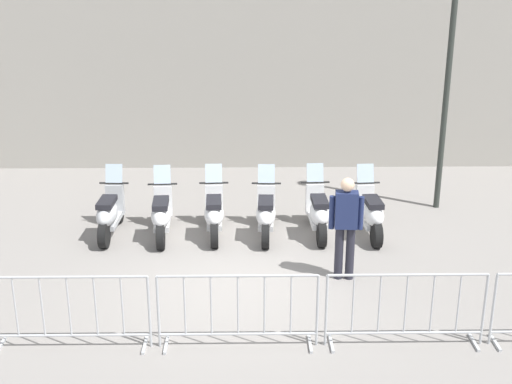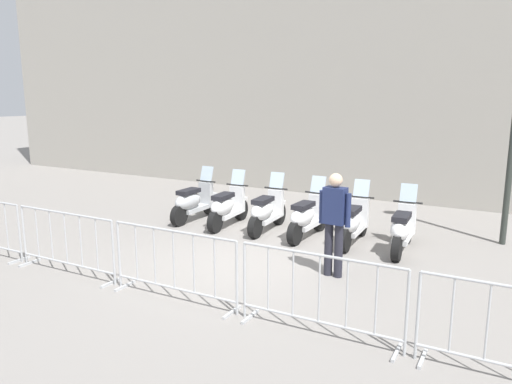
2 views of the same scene
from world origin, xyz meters
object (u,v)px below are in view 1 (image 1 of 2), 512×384
motorcycle_4 (318,212)px  motorcycle_5 (370,213)px  motorcycle_1 (162,215)px  barrier_segment_3 (405,310)px  officer_near_row_end (346,223)px  motorcycle_3 (266,214)px  street_lamp (449,62)px  motorcycle_0 (110,213)px  motorcycle_2 (214,213)px  barrier_segment_1 (69,313)px  barrier_segment_2 (238,311)px

motorcycle_4 → motorcycle_5: (0.97, 0.13, 0.00)m
motorcycle_1 → barrier_segment_3: 5.31m
motorcycle_5 → officer_near_row_end: bearing=-101.6°
motorcycle_1 → motorcycle_3: size_ratio=0.99×
motorcycle_5 → street_lamp: street_lamp is taller
motorcycle_1 → motorcycle_3: same height
motorcycle_0 → motorcycle_5: 4.87m
motorcycle_0 → motorcycle_2: (1.92, 0.35, 0.00)m
motorcycle_4 → barrier_segment_1: size_ratio=0.80×
motorcycle_3 → motorcycle_4: (0.95, 0.23, 0.00)m
motorcycle_2 → motorcycle_1: bearing=-166.0°
motorcycle_3 → street_lamp: street_lamp is taller
motorcycle_0 → barrier_segment_3: motorcycle_0 is taller
officer_near_row_end → motorcycle_5: bearing=78.4°
motorcycle_4 → street_lamp: bearing=39.8°
barrier_segment_2 → barrier_segment_1: bearing=-169.3°
motorcycle_0 → barrier_segment_2: 4.57m
barrier_segment_1 → officer_near_row_end: (3.51, 2.73, 0.45)m
motorcycle_2 → motorcycle_5: bearing=9.9°
motorcycle_2 → motorcycle_3: same height
barrier_segment_2 → barrier_segment_3: same height
motorcycle_1 → officer_near_row_end: officer_near_row_end is taller
barrier_segment_1 → officer_near_row_end: size_ratio=1.23×
motorcycle_4 → street_lamp: 3.98m
motorcycle_5 → motorcycle_1: bearing=-169.1°
barrier_segment_1 → barrier_segment_3: (4.42, 0.83, 0.00)m
barrier_segment_1 → motorcycle_5: bearing=49.8°
motorcycle_0 → officer_near_row_end: size_ratio=0.99×
motorcycle_0 → barrier_segment_1: bearing=-76.5°
officer_near_row_end → barrier_segment_2: bearing=-119.4°
motorcycle_4 → barrier_segment_1: motorcycle_4 is taller
motorcycle_5 → barrier_segment_1: size_ratio=0.80×
motorcycle_1 → officer_near_row_end: (3.44, -1.15, 0.53)m
motorcycle_0 → barrier_segment_1: (0.90, -3.77, 0.07)m
motorcycle_4 → officer_near_row_end: (0.58, -1.75, 0.53)m
barrier_segment_1 → barrier_segment_2: same height
motorcycle_0 → street_lamp: 7.19m
motorcycle_5 → motorcycle_3: bearing=-169.3°
barrier_segment_1 → barrier_segment_3: same height
motorcycle_1 → officer_near_row_end: size_ratio=0.98×
motorcycle_5 → barrier_segment_3: bearing=-82.2°
motorcycle_1 → motorcycle_0: bearing=-173.5°
barrier_segment_1 → officer_near_row_end: officer_near_row_end is taller
motorcycle_4 → officer_near_row_end: officer_near_row_end is taller
motorcycle_1 → motorcycle_2: bearing=14.0°
motorcycle_0 → motorcycle_4: same height
barrier_segment_2 → motorcycle_5: bearing=68.1°
motorcycle_0 → barrier_segment_2: size_ratio=0.81×
motorcycle_1 → officer_near_row_end: bearing=-18.5°
motorcycle_3 → barrier_segment_2: bearing=-86.6°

